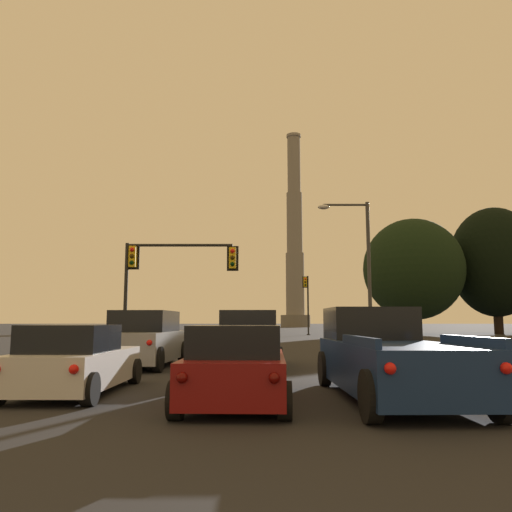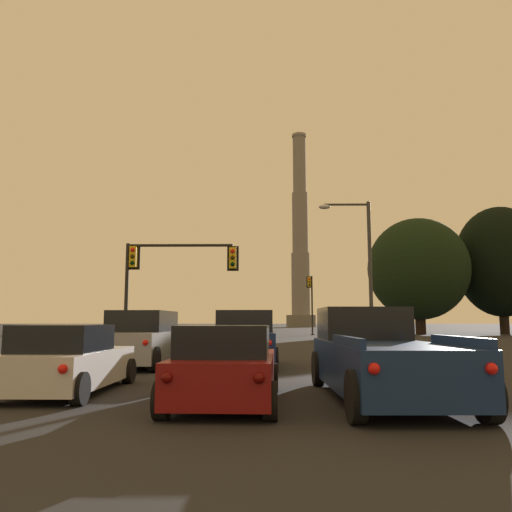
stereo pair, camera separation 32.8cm
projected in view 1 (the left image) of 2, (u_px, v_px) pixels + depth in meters
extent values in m
cube|color=navy|center=(250.00, 346.00, 16.68)|extent=(1.94, 4.81, 0.95)
cube|color=black|center=(250.00, 321.00, 16.91)|extent=(1.79, 2.81, 0.70)
cylinder|color=black|center=(226.00, 352.00, 18.56)|extent=(0.22, 0.76, 0.76)
cylinder|color=black|center=(276.00, 352.00, 18.54)|extent=(0.22, 0.76, 0.76)
cylinder|color=black|center=(217.00, 360.00, 14.74)|extent=(0.22, 0.76, 0.76)
cylinder|color=black|center=(280.00, 360.00, 14.73)|extent=(0.22, 0.76, 0.76)
sphere|color=red|center=(221.00, 343.00, 14.32)|extent=(0.17, 0.17, 0.17)
sphere|color=red|center=(275.00, 343.00, 14.30)|extent=(0.17, 0.17, 0.17)
cube|color=gray|center=(146.00, 346.00, 16.81)|extent=(2.10, 4.87, 0.95)
cube|color=black|center=(148.00, 321.00, 17.03)|extent=(1.89, 2.87, 0.70)
cylinder|color=black|center=(134.00, 351.00, 18.71)|extent=(0.25, 0.77, 0.76)
cylinder|color=black|center=(184.00, 352.00, 18.64)|extent=(0.25, 0.77, 0.76)
cylinder|color=black|center=(98.00, 359.00, 14.90)|extent=(0.25, 0.77, 0.76)
cylinder|color=black|center=(160.00, 359.00, 14.82)|extent=(0.25, 0.77, 0.76)
sphere|color=red|center=(98.00, 343.00, 14.47)|extent=(0.17, 0.17, 0.17)
sphere|color=red|center=(151.00, 343.00, 14.41)|extent=(0.17, 0.17, 0.17)
cube|color=navy|center=(394.00, 365.00, 9.64)|extent=(2.10, 5.44, 0.88)
cube|color=black|center=(371.00, 323.00, 11.48)|extent=(1.87, 1.84, 0.72)
cube|color=navy|center=(361.00, 341.00, 8.32)|extent=(0.15, 2.43, 0.16)
cube|color=navy|center=(473.00, 341.00, 8.35)|extent=(0.15, 2.43, 0.16)
cylinder|color=black|center=(326.00, 369.00, 11.77)|extent=(0.24, 0.80, 0.80)
cylinder|color=black|center=(409.00, 368.00, 11.80)|extent=(0.24, 0.80, 0.80)
cylinder|color=black|center=(372.00, 396.00, 7.41)|extent=(0.24, 0.80, 0.80)
cylinder|color=black|center=(503.00, 396.00, 7.44)|extent=(0.24, 0.80, 0.80)
sphere|color=red|center=(392.00, 369.00, 6.95)|extent=(0.17, 0.17, 0.17)
sphere|color=red|center=(508.00, 368.00, 6.98)|extent=(0.17, 0.17, 0.17)
cube|color=maroon|center=(239.00, 374.00, 9.30)|extent=(1.85, 4.05, 0.72)
cube|color=black|center=(238.00, 341.00, 8.99)|extent=(1.62, 1.95, 0.55)
cylinder|color=black|center=(206.00, 377.00, 10.92)|extent=(0.24, 0.61, 0.60)
cylinder|color=black|center=(283.00, 377.00, 10.86)|extent=(0.24, 0.61, 0.60)
cylinder|color=black|center=(177.00, 400.00, 7.70)|extent=(0.24, 0.61, 0.60)
cylinder|color=black|center=(286.00, 401.00, 7.64)|extent=(0.24, 0.61, 0.60)
sphere|color=#500705|center=(184.00, 378.00, 7.35)|extent=(0.17, 0.17, 0.17)
sphere|color=#500705|center=(276.00, 378.00, 7.30)|extent=(0.17, 0.17, 0.17)
cube|color=silver|center=(78.00, 368.00, 10.62)|extent=(1.75, 4.01, 0.72)
cube|color=black|center=(73.00, 338.00, 10.30)|extent=(1.57, 1.91, 0.55)
cylinder|color=black|center=(68.00, 371.00, 12.21)|extent=(0.22, 0.60, 0.60)
cylinder|color=black|center=(136.00, 371.00, 12.19)|extent=(0.22, 0.60, 0.60)
cylinder|color=black|center=(91.00, 389.00, 8.97)|extent=(0.22, 0.60, 0.60)
sphere|color=red|center=(76.00, 369.00, 8.63)|extent=(0.17, 0.17, 0.17)
cylinder|color=black|center=(310.00, 305.00, 55.07)|extent=(0.18, 0.18, 6.51)
cylinder|color=black|center=(310.00, 335.00, 54.66)|extent=(0.40, 0.40, 0.10)
cube|color=yellow|center=(307.00, 282.00, 55.41)|extent=(0.34, 0.34, 1.04)
cube|color=black|center=(307.00, 282.00, 55.59)|extent=(0.58, 0.03, 1.25)
sphere|color=red|center=(307.00, 279.00, 55.26)|extent=(0.22, 0.22, 0.22)
sphere|color=#352604|center=(307.00, 282.00, 55.22)|extent=(0.22, 0.22, 0.22)
sphere|color=black|center=(307.00, 285.00, 55.18)|extent=(0.22, 0.22, 0.22)
cylinder|color=black|center=(127.00, 297.00, 24.41)|extent=(0.18, 0.18, 5.35)
cylinder|color=black|center=(125.00, 352.00, 24.06)|extent=(0.40, 0.40, 0.10)
cube|color=yellow|center=(134.00, 257.00, 24.67)|extent=(0.34, 0.34, 1.04)
cube|color=black|center=(135.00, 257.00, 24.84)|extent=(0.58, 0.03, 1.25)
sphere|color=red|center=(134.00, 250.00, 24.52)|extent=(0.22, 0.22, 0.22)
sphere|color=#352604|center=(134.00, 256.00, 24.48)|extent=(0.22, 0.22, 0.22)
sphere|color=black|center=(133.00, 263.00, 24.43)|extent=(0.22, 0.22, 0.22)
cylinder|color=black|center=(182.00, 245.00, 24.73)|extent=(5.23, 0.14, 0.14)
sphere|color=black|center=(129.00, 245.00, 24.74)|extent=(0.18, 0.18, 0.18)
cube|color=yellow|center=(234.00, 258.00, 24.64)|extent=(0.34, 0.34, 1.04)
cube|color=black|center=(234.00, 258.00, 24.82)|extent=(0.58, 0.03, 1.25)
sphere|color=red|center=(234.00, 251.00, 24.49)|extent=(0.22, 0.22, 0.22)
sphere|color=#352604|center=(234.00, 258.00, 24.45)|extent=(0.22, 0.22, 0.22)
sphere|color=black|center=(234.00, 264.00, 24.41)|extent=(0.22, 0.22, 0.22)
cylinder|color=#38383A|center=(371.00, 275.00, 26.78)|extent=(0.20, 0.20, 7.99)
cylinder|color=#38383A|center=(347.00, 205.00, 27.28)|extent=(2.40, 0.12, 0.12)
sphere|color=#38383A|center=(369.00, 205.00, 27.28)|extent=(0.20, 0.20, 0.20)
ellipsoid|color=silver|center=(325.00, 207.00, 27.27)|extent=(0.64, 0.36, 0.26)
cylinder|color=slate|center=(297.00, 321.00, 126.87)|extent=(7.55, 7.55, 3.06)
cylinder|color=gray|center=(297.00, 284.00, 128.11)|extent=(4.72, 4.72, 15.98)
cylinder|color=gray|center=(296.00, 223.00, 130.18)|extent=(4.06, 4.06, 15.98)
cylinder|color=gray|center=(295.00, 164.00, 132.26)|extent=(3.40, 3.40, 15.98)
cylinder|color=gray|center=(295.00, 136.00, 133.25)|extent=(3.80, 3.80, 0.70)
cylinder|color=black|center=(417.00, 321.00, 57.58)|extent=(1.17, 1.17, 3.15)
ellipsoid|color=black|center=(415.00, 269.00, 58.36)|extent=(11.65, 10.49, 11.86)
cylinder|color=black|center=(500.00, 318.00, 59.40)|extent=(1.06, 1.06, 3.68)
ellipsoid|color=black|center=(497.00, 262.00, 60.28)|extent=(10.57, 9.51, 13.30)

